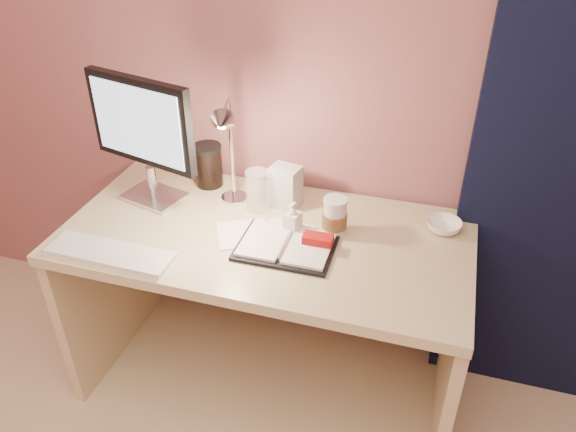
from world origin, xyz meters
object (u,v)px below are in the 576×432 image
(product_box, at_px, (285,187))
(dark_jar, at_px, (209,167))
(desk, at_px, (273,272))
(bowl, at_px, (444,226))
(clear_cup, at_px, (258,191))
(keyboard, at_px, (110,253))
(monitor, at_px, (144,129))
(lotion_bottle, at_px, (293,218))
(coffee_cup, at_px, (335,217))
(planner, at_px, (289,245))
(desk_lamp, at_px, (212,147))

(product_box, bearing_deg, dark_jar, -179.86)
(desk, height_order, bowl, bowl)
(clear_cup, xyz_separation_m, product_box, (0.09, 0.05, 0.00))
(product_box, bearing_deg, keyboard, -123.42)
(monitor, relative_size, bowl, 3.87)
(clear_cup, bearing_deg, monitor, -173.61)
(keyboard, relative_size, lotion_bottle, 3.70)
(product_box, bearing_deg, coffee_cup, -19.17)
(desk, height_order, monitor, monitor)
(monitor, height_order, clear_cup, monitor)
(desk, height_order, planner, planner)
(bowl, distance_m, product_box, 0.58)
(monitor, relative_size, coffee_cup, 3.48)
(lotion_bottle, relative_size, desk_lamp, 0.27)
(bowl, relative_size, lotion_bottle, 1.07)
(bowl, bearing_deg, keyboard, -155.81)
(planner, distance_m, coffee_cup, 0.19)
(coffee_cup, xyz_separation_m, product_box, (-0.21, 0.12, 0.01))
(monitor, bearing_deg, desk_lamp, 8.19)
(planner, height_order, product_box, product_box)
(desk, bearing_deg, product_box, 84.39)
(planner, bearing_deg, lotion_bottle, 99.10)
(dark_jar, bearing_deg, keyboard, -103.04)
(coffee_cup, relative_size, lotion_bottle, 1.19)
(keyboard, height_order, clear_cup, clear_cup)
(coffee_cup, bearing_deg, bowl, 18.83)
(product_box, bearing_deg, planner, -59.27)
(coffee_cup, height_order, dark_jar, dark_jar)
(desk, height_order, desk_lamp, desk_lamp)
(desk, relative_size, keyboard, 3.31)
(coffee_cup, xyz_separation_m, clear_cup, (-0.30, 0.07, 0.01))
(planner, distance_m, clear_cup, 0.28)
(clear_cup, relative_size, bowl, 1.24)
(dark_jar, bearing_deg, bowl, -4.14)
(monitor, bearing_deg, lotion_bottle, 7.90)
(planner, bearing_deg, product_box, 109.19)
(desk, bearing_deg, keyboard, -142.30)
(dark_jar, bearing_deg, desk, -30.12)
(monitor, distance_m, dark_jar, 0.31)
(planner, bearing_deg, bowl, 27.13)
(lotion_bottle, distance_m, product_box, 0.18)
(dark_jar, relative_size, desk_lamp, 0.35)
(monitor, xyz_separation_m, clear_cup, (0.40, 0.04, -0.21))
(monitor, relative_size, product_box, 3.01)
(keyboard, distance_m, dark_jar, 0.54)
(keyboard, height_order, lotion_bottle, lotion_bottle)
(keyboard, bearing_deg, planner, 22.01)
(monitor, xyz_separation_m, keyboard, (0.04, -0.37, -0.27))
(desk_lamp, bearing_deg, dark_jar, 105.83)
(lotion_bottle, bearing_deg, clear_cup, 146.40)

